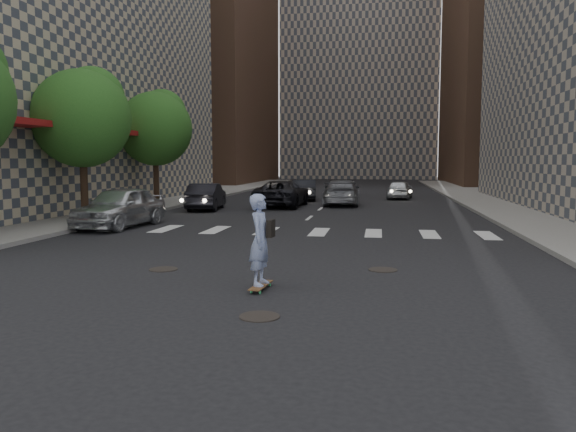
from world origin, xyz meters
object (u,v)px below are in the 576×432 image
Objects in this scene: traffic_car_d at (400,189)px; traffic_car_e at (305,190)px; skateboarder at (261,240)px; tree_b at (84,114)px; silver_sedan at (120,207)px; traffic_car_a at (206,196)px; tree_c at (157,125)px; traffic_car_c at (282,194)px; traffic_car_b at (342,192)px.

traffic_car_d is 0.91× the size of traffic_car_e.
traffic_car_e is at bearing 100.75° from skateboarder.
tree_b is 4.93m from silver_sedan.
tree_b reaches higher than silver_sedan.
tree_c is at bearing -32.61° from traffic_car_a.
silver_sedan is 1.25× the size of traffic_car_d.
traffic_car_d is at bearing 63.58° from silver_sedan.
skateboarder is 0.47× the size of traffic_car_e.
silver_sedan is at bearing 76.40° from traffic_car_a.
traffic_car_e is (-2.58, 26.19, -0.34)m from skateboarder.
skateboarder is at bearing -45.79° from silver_sedan.
silver_sedan is 0.89× the size of traffic_car_c.
traffic_car_e is (7.68, 6.54, -3.95)m from tree_c.
traffic_car_a is at bearing 88.93° from silver_sedan.
traffic_car_b reaches higher than traffic_car_e.
traffic_car_e is at bearing 62.16° from tree_b.
tree_b is 1.37× the size of silver_sedan.
skateboarder reaches higher than traffic_car_a.
traffic_car_c is (7.10, 0.98, -3.89)m from tree_c.
traffic_car_d is (10.63, 10.31, -0.06)m from traffic_car_a.
traffic_car_b is (7.01, 4.34, 0.04)m from traffic_car_a.
skateboarder reaches higher than silver_sedan.
traffic_car_a reaches higher than traffic_car_d.
traffic_car_c is at bearing 7.85° from tree_c.
traffic_car_a is (-6.85, 18.01, -0.32)m from skateboarder.
traffic_car_e is (0.58, 5.56, -0.05)m from traffic_car_c.
tree_c is 3.33× the size of skateboarder.
traffic_car_e is (-2.74, 3.83, -0.05)m from traffic_car_b.
tree_b is at bearing 53.62° from traffic_car_c.
tree_c is at bearing 39.23° from traffic_car_d.
traffic_car_b is 0.96× the size of traffic_car_c.
traffic_car_e is (4.27, 8.17, -0.02)m from traffic_car_a.
traffic_car_d is at bearing -168.62° from traffic_car_e.
tree_b reaches higher than traffic_car_d.
traffic_car_b is 1.22× the size of traffic_car_e.
traffic_car_a is (3.41, -1.63, -3.93)m from tree_c.
silver_sedan is at bearing 133.83° from skateboarder.
tree_c reaches higher than traffic_car_a.
tree_b and tree_c have the same top height.
skateboarder is at bearing 89.90° from traffic_car_d.
traffic_car_c is at bearing 25.78° from traffic_car_b.
silver_sedan is 11.83m from traffic_car_c.
tree_c is 8.15m from traffic_car_c.
tree_c reaches higher than traffic_car_e.
silver_sedan is at bearing 55.99° from traffic_car_b.
traffic_car_b reaches higher than traffic_car_a.
tree_c is at bearing 122.70° from skateboarder.
tree_c is 22.45m from skateboarder.
traffic_car_a is (0.95, 8.27, -0.10)m from silver_sedan.
tree_b is 1.00× the size of tree_c.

